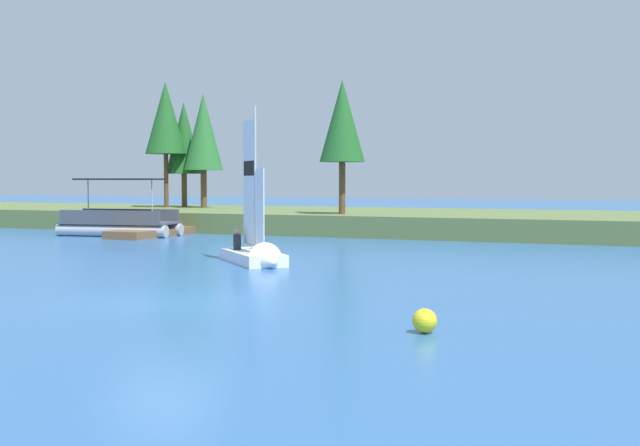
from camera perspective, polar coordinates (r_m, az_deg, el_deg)
ground_plane at (r=18.94m, az=-11.00°, el=-5.49°), size 200.00×200.00×0.00m
shore_bank at (r=43.65m, az=8.80°, el=0.05°), size 80.00×12.27×1.05m
shoreline_tree_left at (r=52.04m, az=-10.80°, el=7.24°), size 2.54×2.54×7.86m
shoreline_tree_midleft at (r=52.72m, az=-9.54°, el=5.88°), size 2.34×2.34×6.67m
shoreline_tree_centre at (r=50.89m, az=-8.20°, el=6.31°), size 2.41×2.41×7.04m
shoreline_tree_midright at (r=41.05m, az=1.57°, el=7.13°), size 2.29×2.29×6.76m
wooden_dock at (r=41.04m, az=-11.58°, el=-0.64°), size 1.94×5.65×0.37m
sailboat at (r=26.74m, az=-4.36°, el=-2.09°), size 3.77×3.81×5.62m
pontoon_boat at (r=41.67m, az=-13.87°, el=0.06°), size 6.13×3.05×2.86m
channel_buoy at (r=15.02m, az=7.36°, el=-6.82°), size 0.45×0.45×0.45m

